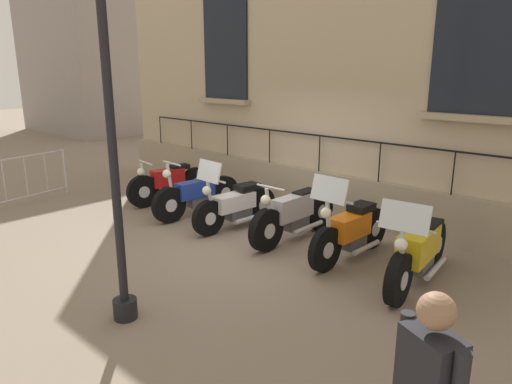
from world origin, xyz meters
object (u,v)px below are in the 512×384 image
motorcycle_silver (294,215)px  motorcycle_yellow (418,252)px  crowd_barrier (15,180)px  motorcycle_blue (197,195)px  motorcycle_white (235,205)px  motorcycle_red (170,183)px  lamppost (108,92)px  motorcycle_orange (350,231)px

motorcycle_silver → motorcycle_yellow: motorcycle_yellow is taller
crowd_barrier → motorcycle_blue: bearing=122.8°
motorcycle_white → crowd_barrier: size_ratio=0.79×
motorcycle_red → motorcycle_blue: (0.20, 1.15, -0.00)m
lamppost → motorcycle_blue: bearing=-142.6°
motorcycle_yellow → motorcycle_orange: bearing=-95.1°
motorcycle_silver → motorcycle_white: bearing=-77.8°
lamppost → motorcycle_white: bearing=-157.0°
motorcycle_red → motorcycle_yellow: size_ratio=0.90×
motorcycle_silver → motorcycle_yellow: (0.21, 2.29, 0.02)m
motorcycle_red → lamppost: size_ratio=0.43×
motorcycle_blue → lamppost: size_ratio=0.44×
motorcycle_yellow → crowd_barrier: bearing=-74.5°
motorcycle_red → motorcycle_orange: size_ratio=1.00×
motorcycle_white → crowd_barrier: motorcycle_white is taller
motorcycle_red → motorcycle_blue: bearing=80.1°
motorcycle_silver → lamppost: (3.40, 0.17, 2.17)m
motorcycle_blue → motorcycle_yellow: motorcycle_yellow is taller
motorcycle_blue → motorcycle_white: bearing=89.3°
motorcycle_blue → motorcycle_silver: 2.25m
motorcycle_orange → crowd_barrier: motorcycle_orange is taller
motorcycle_red → crowd_barrier: (2.35, -2.19, 0.14)m
motorcycle_yellow → crowd_barrier: (2.19, -7.88, 0.11)m
motorcycle_yellow → crowd_barrier: size_ratio=0.90×
motorcycle_red → motorcycle_blue: motorcycle_blue is taller
motorcycle_yellow → motorcycle_blue: bearing=-89.6°
motorcycle_red → motorcycle_yellow: 5.69m
motorcycle_blue → motorcycle_white: size_ratio=1.06×
motorcycle_red → motorcycle_white: 2.24m
motorcycle_red → motorcycle_silver: bearing=90.7°
crowd_barrier → motorcycle_orange: bearing=108.7°
motorcycle_blue → lamppost: (3.16, 2.41, 2.19)m
motorcycle_white → motorcycle_silver: 1.19m
motorcycle_silver → motorcycle_yellow: 2.30m
motorcycle_yellow → motorcycle_white: bearing=-89.3°
motorcycle_orange → motorcycle_yellow: size_ratio=0.90×
motorcycle_blue → lamppost: bearing=37.4°
motorcycle_blue → motorcycle_orange: bearing=92.2°
motorcycle_blue → motorcycle_white: (0.01, 1.08, 0.00)m
motorcycle_red → motorcycle_blue: size_ratio=0.97×
lamppost → motorcycle_yellow: bearing=146.4°
motorcycle_silver → crowd_barrier: bearing=-66.8°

